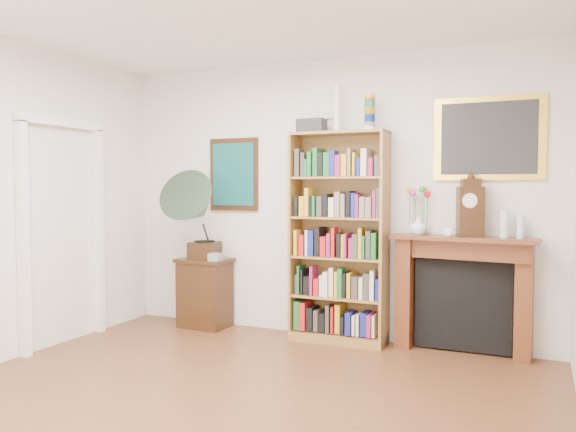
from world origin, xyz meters
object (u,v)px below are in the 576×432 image
Objects in this scene: bookshelf at (339,225)px; bottle_right at (520,227)px; flower_vase at (418,226)px; cd_stack at (215,257)px; teacup at (449,233)px; gramophone at (196,209)px; mantel_clock at (470,209)px; bottle_left at (504,224)px; fireplace at (463,285)px; side_cabinet at (205,293)px.

bookshelf is 11.78× the size of bottle_right.
cd_stack is at bearing -173.74° from flower_vase.
bottle_right is at bearing 12.76° from teacup.
cd_stack is (0.23, 0.01, -0.49)m from gramophone.
cd_stack is 0.60× the size of bottle_right.
mantel_clock is 2.15× the size of bottle_left.
bottle_left is (2.80, 0.20, 0.41)m from cd_stack.
flower_vase is 1.73× the size of teacup.
bottle_right is at bearing 14.27° from bottle_left.
gramophone is (-2.68, -0.25, 0.65)m from fireplace.
bookshelf is 13.93× the size of flower_vase.
flower_vase is (2.05, 0.22, 0.37)m from cd_stack.
bottle_right reaches higher than teacup.
bookshelf is 1.54m from gramophone.
mantel_clock is at bearing -3.26° from gramophone.
gramophone is at bearing -95.59° from side_cabinet.
side_cabinet is 2.40m from flower_vase.
side_cabinet is 3.10× the size of bottle_left.
cd_stack is 0.50× the size of bottle_left.
bookshelf is at bearing -1.41° from gramophone.
bottle_left is (0.46, 0.10, 0.08)m from teacup.
side_cabinet is 7.60× the size of teacup.
mantel_clock is at bearing -173.81° from bottle_right.
side_cabinet is at bearing -177.96° from bottle_right.
mantel_clock is (2.74, 0.20, 0.04)m from gramophone.
gramophone is 3.03m from bottle_left.
bookshelf is 1.82× the size of fireplace.
bookshelf is 1.05m from teacup.
mantel_clock is at bearing 3.73° from side_cabinet.
gramophone is at bearing -169.38° from fireplace.
bottle_right is (2.93, 0.23, 0.39)m from cd_stack.
fireplace is 5.38× the size of bottle_left.
fireplace is 10.77× the size of cd_stack.
side_cabinet is at bearing 179.54° from teacup.
fireplace is 2.77m from gramophone.
gramophone is 1.83× the size of mantel_clock.
cd_stack is 1.22× the size of teacup.
bottle_right reaches higher than fireplace.
fireplace is 2.51× the size of mantel_clock.
flower_vase reaches higher than side_cabinet.
gramophone is (-1.52, -0.16, 0.13)m from bookshelf.
fireplace is 1.37× the size of gramophone.
bottle_left reaches higher than side_cabinet.
cd_stack is at bearing -5.74° from gramophone.
side_cabinet is at bearing -178.89° from bookshelf.
bookshelf is 2.49× the size of gramophone.
mantel_clock reaches higher than flower_vase.
bottle_right is (0.87, 0.01, 0.02)m from flower_vase.
bookshelf is 1.36m from cd_stack.
bottle_right is at bearing 0.58° from flower_vase.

